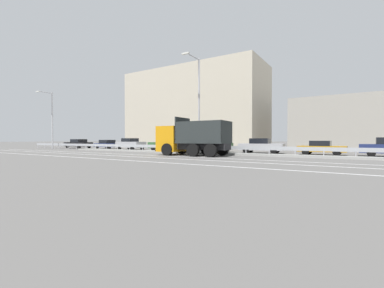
{
  "coord_description": "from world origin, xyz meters",
  "views": [
    {
      "loc": [
        14.4,
        -18.65,
        1.38
      ],
      "look_at": [
        1.91,
        1.31,
        0.96
      ],
      "focal_mm": 24.0,
      "sensor_mm": 36.0,
      "label": 1
    }
  ],
  "objects_px": {
    "parked_car_2": "(131,144)",
    "parked_car_5": "(261,146)",
    "street_lamp_1": "(198,100)",
    "median_road_sign": "(190,142)",
    "parked_car_3": "(167,144)",
    "street_lamp_0": "(51,117)",
    "parked_car_1": "(108,144)",
    "parked_car_6": "(322,148)",
    "dump_truck": "(185,141)",
    "parked_car_4": "(214,145)",
    "parked_car_0": "(78,144)"
  },
  "relations": [
    {
      "from": "parked_car_2",
      "to": "parked_car_5",
      "type": "xyz_separation_m",
      "value": [
        17.66,
        0.47,
        -0.03
      ]
    },
    {
      "from": "street_lamp_1",
      "to": "parked_car_5",
      "type": "bearing_deg",
      "value": 44.14
    },
    {
      "from": "median_road_sign",
      "to": "parked_car_3",
      "type": "height_order",
      "value": "median_road_sign"
    },
    {
      "from": "median_road_sign",
      "to": "street_lamp_1",
      "type": "distance_m",
      "value": 4.12
    },
    {
      "from": "street_lamp_0",
      "to": "parked_car_1",
      "type": "relative_size",
      "value": 1.9
    },
    {
      "from": "street_lamp_1",
      "to": "parked_car_6",
      "type": "height_order",
      "value": "street_lamp_1"
    },
    {
      "from": "median_road_sign",
      "to": "parked_car_5",
      "type": "bearing_deg",
      "value": 35.42
    },
    {
      "from": "dump_truck",
      "to": "street_lamp_0",
      "type": "height_order",
      "value": "street_lamp_0"
    },
    {
      "from": "street_lamp_0",
      "to": "street_lamp_1",
      "type": "bearing_deg",
      "value": -0.3
    },
    {
      "from": "median_road_sign",
      "to": "parked_car_1",
      "type": "xyz_separation_m",
      "value": [
        -16.8,
        3.94,
        -0.46
      ]
    },
    {
      "from": "parked_car_2",
      "to": "parked_car_3",
      "type": "relative_size",
      "value": 0.96
    },
    {
      "from": "parked_car_4",
      "to": "parked_car_6",
      "type": "relative_size",
      "value": 1.03
    },
    {
      "from": "street_lamp_1",
      "to": "parked_car_3",
      "type": "height_order",
      "value": "street_lamp_1"
    },
    {
      "from": "parked_car_6",
      "to": "street_lamp_1",
      "type": "bearing_deg",
      "value": -65.05
    },
    {
      "from": "parked_car_3",
      "to": "parked_car_5",
      "type": "relative_size",
      "value": 1.05
    },
    {
      "from": "parked_car_0",
      "to": "street_lamp_1",
      "type": "bearing_deg",
      "value": -100.02
    },
    {
      "from": "median_road_sign",
      "to": "parked_car_2",
      "type": "height_order",
      "value": "median_road_sign"
    },
    {
      "from": "parked_car_5",
      "to": "parked_car_6",
      "type": "bearing_deg",
      "value": 84.42
    },
    {
      "from": "parked_car_2",
      "to": "parked_car_6",
      "type": "distance_m",
      "value": 23.09
    },
    {
      "from": "street_lamp_0",
      "to": "parked_car_3",
      "type": "relative_size",
      "value": 1.8
    },
    {
      "from": "dump_truck",
      "to": "street_lamp_1",
      "type": "bearing_deg",
      "value": -2.32
    },
    {
      "from": "dump_truck",
      "to": "median_road_sign",
      "type": "distance_m",
      "value": 2.85
    },
    {
      "from": "parked_car_3",
      "to": "parked_car_4",
      "type": "bearing_deg",
      "value": -88.96
    },
    {
      "from": "street_lamp_0",
      "to": "parked_car_5",
      "type": "xyz_separation_m",
      "value": [
        29.9,
        4.39,
        -3.91
      ]
    },
    {
      "from": "parked_car_3",
      "to": "parked_car_6",
      "type": "distance_m",
      "value": 16.85
    },
    {
      "from": "parked_car_1",
      "to": "parked_car_2",
      "type": "xyz_separation_m",
      "value": [
        4.94,
        -0.29,
        0.11
      ]
    },
    {
      "from": "parked_car_1",
      "to": "parked_car_4",
      "type": "height_order",
      "value": "parked_car_4"
    },
    {
      "from": "street_lamp_1",
      "to": "street_lamp_0",
      "type": "bearing_deg",
      "value": 179.7
    },
    {
      "from": "dump_truck",
      "to": "street_lamp_1",
      "type": "relative_size",
      "value": 0.71
    },
    {
      "from": "parked_car_6",
      "to": "parked_car_0",
      "type": "bearing_deg",
      "value": -87.89
    },
    {
      "from": "parked_car_3",
      "to": "street_lamp_0",
      "type": "bearing_deg",
      "value": 98.95
    },
    {
      "from": "parked_car_1",
      "to": "street_lamp_0",
      "type": "bearing_deg",
      "value": -58.14
    },
    {
      "from": "median_road_sign",
      "to": "parked_car_3",
      "type": "bearing_deg",
      "value": 147.4
    },
    {
      "from": "street_lamp_0",
      "to": "parked_car_6",
      "type": "height_order",
      "value": "street_lamp_0"
    },
    {
      "from": "parked_car_5",
      "to": "parked_car_3",
      "type": "bearing_deg",
      "value": -91.43
    },
    {
      "from": "dump_truck",
      "to": "parked_car_4",
      "type": "distance_m",
      "value": 6.66
    },
    {
      "from": "dump_truck",
      "to": "parked_car_1",
      "type": "distance_m",
      "value": 19.12
    },
    {
      "from": "street_lamp_1",
      "to": "parked_car_4",
      "type": "relative_size",
      "value": 2.27
    },
    {
      "from": "parked_car_0",
      "to": "parked_car_2",
      "type": "height_order",
      "value": "parked_car_2"
    },
    {
      "from": "parked_car_2",
      "to": "parked_car_0",
      "type": "bearing_deg",
      "value": -84.95
    },
    {
      "from": "street_lamp_0",
      "to": "parked_car_6",
      "type": "relative_size",
      "value": 2.13
    },
    {
      "from": "street_lamp_0",
      "to": "parked_car_2",
      "type": "distance_m",
      "value": 13.42
    },
    {
      "from": "street_lamp_1",
      "to": "parked_car_2",
      "type": "height_order",
      "value": "street_lamp_1"
    },
    {
      "from": "parked_car_0",
      "to": "parked_car_4",
      "type": "xyz_separation_m",
      "value": [
        23.83,
        0.41,
        0.03
      ]
    },
    {
      "from": "street_lamp_0",
      "to": "parked_car_3",
      "type": "xyz_separation_m",
      "value": [
        18.48,
        3.85,
        -3.87
      ]
    },
    {
      "from": "median_road_sign",
      "to": "parked_car_0",
      "type": "distance_m",
      "value": 23.57
    },
    {
      "from": "median_road_sign",
      "to": "parked_car_5",
      "type": "xyz_separation_m",
      "value": [
        5.81,
        4.13,
        -0.39
      ]
    },
    {
      "from": "street_lamp_1",
      "to": "parked_car_6",
      "type": "distance_m",
      "value": 11.85
    },
    {
      "from": "parked_car_1",
      "to": "parked_car_6",
      "type": "relative_size",
      "value": 1.13
    },
    {
      "from": "median_road_sign",
      "to": "parked_car_3",
      "type": "relative_size",
      "value": 0.46
    }
  ]
}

